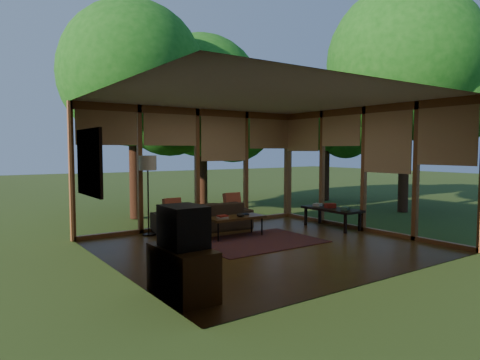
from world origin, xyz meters
TOP-DOWN VIEW (x-y plane):
  - floor at (0.00, 0.00)m, footprint 5.50×5.50m
  - ceiling at (0.00, 0.00)m, footprint 5.50×5.50m
  - wall_left at (-2.75, 0.00)m, footprint 0.04×5.00m
  - wall_front at (0.00, -2.50)m, footprint 5.50×0.04m
  - window_wall_back at (0.00, 2.50)m, footprint 5.50×0.12m
  - window_wall_right at (2.75, 0.00)m, footprint 0.12×5.00m
  - exterior_lawn at (8.00, 8.00)m, footprint 40.00×40.00m
  - tree_nw at (-0.73, 4.50)m, footprint 3.67×3.67m
  - tree_ne at (1.90, 5.61)m, footprint 3.77×3.77m
  - tree_se at (5.90, 1.22)m, footprint 4.27×4.27m
  - tree_far at (6.13, 4.50)m, footprint 2.75×2.75m
  - rug at (0.13, 0.39)m, footprint 2.37×1.68m
  - sofa at (-0.15, 2.00)m, footprint 2.20×1.06m
  - pillow_left at (-0.90, 1.95)m, footprint 0.38×0.20m
  - pillow_right at (0.60, 1.95)m, footprint 0.40×0.21m
  - ct_book_lower at (-0.31, 0.93)m, footprint 0.25×0.22m
  - ct_book_upper at (-0.31, 0.93)m, footprint 0.19×0.15m
  - ct_book_side at (0.29, 1.06)m, footprint 0.22×0.18m
  - ct_bowl at (0.09, 0.88)m, footprint 0.16×0.16m
  - media_cabinet at (-2.47, -1.54)m, footprint 0.50×1.00m
  - television at (-2.45, -1.54)m, footprint 0.45×0.55m
  - console_book_a at (2.40, 0.19)m, footprint 0.23×0.20m
  - console_book_b at (2.40, 0.64)m, footprint 0.27×0.23m
  - console_book_c at (2.40, 1.04)m, footprint 0.26×0.23m
  - floor_lamp at (-1.33, 2.18)m, footprint 0.36×0.36m
  - coffee_table at (0.04, 0.98)m, footprint 1.20×0.50m
  - side_console at (2.40, 0.59)m, footprint 0.60×1.40m
  - wall_painting at (-2.71, 1.40)m, footprint 0.06×1.35m

SIDE VIEW (x-z plane):
  - exterior_lawn at x=8.00m, z-range -0.01..-0.01m
  - floor at x=0.00m, z-range 0.00..0.00m
  - rug at x=0.13m, z-range 0.00..0.01m
  - media_cabinet at x=-2.47m, z-range 0.00..0.60m
  - sofa at x=-0.15m, z-range 0.00..0.62m
  - coffee_table at x=0.04m, z-range 0.18..0.60m
  - side_console at x=2.40m, z-range 0.18..0.64m
  - ct_book_side at x=0.29m, z-range 0.42..0.45m
  - ct_book_lower at x=-0.31m, z-range 0.42..0.46m
  - ct_bowl at x=0.09m, z-range 0.42..0.50m
  - ct_book_upper at x=-0.31m, z-range 0.45..0.49m
  - console_book_c at x=2.40m, z-range 0.45..0.51m
  - console_book_a at x=2.40m, z-range 0.46..0.53m
  - console_book_b at x=2.40m, z-range 0.45..0.56m
  - pillow_left at x=-0.90m, z-range 0.37..0.77m
  - pillow_right at x=0.60m, z-range 0.37..0.79m
  - television at x=-2.45m, z-range 0.60..1.10m
  - wall_left at x=-2.75m, z-range 0.00..2.70m
  - wall_front at x=0.00m, z-range 0.00..2.70m
  - window_wall_back at x=0.00m, z-range 0.00..2.70m
  - window_wall_right at x=2.75m, z-range 0.00..2.70m
  - floor_lamp at x=-1.33m, z-range 0.58..2.23m
  - wall_painting at x=-2.71m, z-range 0.98..2.12m
  - ceiling at x=0.00m, z-range 2.70..2.70m
  - tree_far at x=6.13m, z-range 0.84..5.32m
  - tree_ne at x=1.90m, z-range 0.77..6.10m
  - tree_nw at x=-0.73m, z-range 0.91..6.43m
  - tree_se at x=5.90m, z-range 1.03..7.37m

